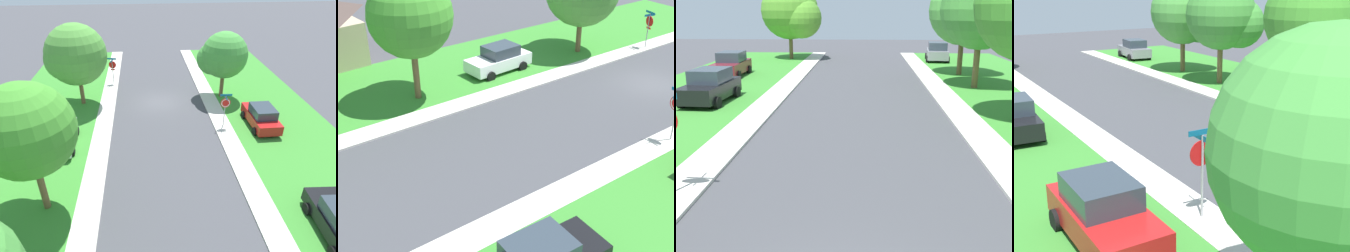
{
  "view_description": "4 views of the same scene",
  "coord_description": "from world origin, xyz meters",
  "views": [
    {
      "loc": [
        1.49,
        24.75,
        12.0
      ],
      "look_at": [
        -0.17,
        6.83,
        1.4
      ],
      "focal_mm": 31.74,
      "sensor_mm": 36.0,
      "label": 1
    },
    {
      "loc": [
        -15.5,
        22.96,
        11.83
      ],
      "look_at": [
        -0.72,
        11.92,
        1.4
      ],
      "focal_mm": 49.47,
      "sensor_mm": 36.0,
      "label": 2
    },
    {
      "loc": [
        0.27,
        -4.71,
        4.75
      ],
      "look_at": [
        -0.33,
        6.88,
        1.4
      ],
      "focal_mm": 43.88,
      "sensor_mm": 36.0,
      "label": 3
    },
    {
      "loc": [
        -11.63,
        -5.39,
        6.62
      ],
      "look_at": [
        -2.78,
        9.23,
        1.4
      ],
      "focal_mm": 50.1,
      "sensor_mm": 36.0,
      "label": 4
    }
  ],
  "objects": [
    {
      "name": "tree_across_right",
      "position": [
        7.17,
        20.09,
        4.51
      ],
      "size": [
        5.0,
        4.65,
        6.99
      ],
      "color": "brown",
      "rests_on": "ground"
    },
    {
      "name": "sidewalk_west",
      "position": [
        -4.7,
        12.0,
        0.05
      ],
      "size": [
        1.4,
        56.0,
        0.1
      ],
      "primitive_type": "cube",
      "color": "beige",
      "rests_on": "ground"
    },
    {
      "name": "tree_corner_large",
      "position": [
        7.36,
        25.23,
        4.42
      ],
      "size": [
        5.18,
        4.82,
        6.99
      ],
      "color": "brown",
      "rests_on": "ground"
    },
    {
      "name": "car_maroon_far_down_street",
      "position": [
        -9.25,
        24.03,
        0.87
      ],
      "size": [
        2.06,
        4.31,
        1.76
      ],
      "color": "maroon",
      "rests_on": "ground"
    },
    {
      "name": "sidewalk_east",
      "position": [
        4.7,
        12.0,
        0.05
      ],
      "size": [
        1.4,
        56.0,
        0.1
      ],
      "primitive_type": "cube",
      "color": "beige",
      "rests_on": "ground"
    },
    {
      "name": "tree_sidewalk_near",
      "position": [
        -6.49,
        34.26,
        4.34
      ],
      "size": [
        5.67,
        5.28,
        7.15
      ],
      "color": "brown",
      "rests_on": "ground"
    },
    {
      "name": "car_black_near_corner",
      "position": [
        -7.67,
        15.68,
        0.87
      ],
      "size": [
        2.21,
        4.39,
        1.76
      ],
      "color": "black",
      "rests_on": "ground"
    },
    {
      "name": "car_grey_behind_trees",
      "position": [
        6.8,
        33.45,
        0.87
      ],
      "size": [
        2.38,
        4.47,
        1.76
      ],
      "color": "gray",
      "rests_on": "ground"
    }
  ]
}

